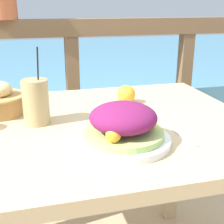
{
  "coord_description": "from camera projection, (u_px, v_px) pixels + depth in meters",
  "views": [
    {
      "loc": [
        -0.22,
        -0.95,
        1.1
      ],
      "look_at": [
        0.01,
        -0.08,
        0.79
      ],
      "focal_mm": 50.0,
      "sensor_mm": 36.0,
      "label": 1
    }
  ],
  "objects": [
    {
      "name": "fork",
      "position": [
        181.0,
        134.0,
        0.93
      ],
      "size": [
        0.03,
        0.18,
        0.0
      ],
      "color": "silver",
      "rests_on": "patio_table"
    },
    {
      "name": "orange_near_glass",
      "position": [
        126.0,
        94.0,
        1.22
      ],
      "size": [
        0.07,
        0.07,
        0.07
      ],
      "color": "#F9A328",
      "rests_on": "patio_table"
    },
    {
      "name": "railing_fence",
      "position": [
        73.0,
        78.0,
        1.73
      ],
      "size": [
        2.8,
        0.08,
        1.03
      ],
      "color": "brown",
      "rests_on": "ground_plane"
    },
    {
      "name": "salad_plate",
      "position": [
        123.0,
        127.0,
        0.86
      ],
      "size": [
        0.27,
        0.27,
        0.12
      ],
      "color": "white",
      "rests_on": "patio_table"
    },
    {
      "name": "sea_backdrop",
      "position": [
        49.0,
        72.0,
        4.17
      ],
      "size": [
        12.0,
        4.0,
        0.45
      ],
      "color": "teal",
      "rests_on": "ground_plane"
    },
    {
      "name": "patio_table",
      "position": [
        104.0,
        149.0,
        1.07
      ],
      "size": [
        1.01,
        0.84,
        0.73
      ],
      "color": "tan",
      "rests_on": "ground_plane"
    },
    {
      "name": "drink_glass",
      "position": [
        36.0,
        102.0,
        1.0
      ],
      "size": [
        0.09,
        0.09,
        0.25
      ],
      "color": "tan",
      "rests_on": "patio_table"
    }
  ]
}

